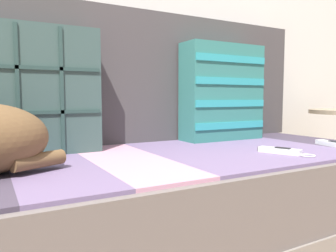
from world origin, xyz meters
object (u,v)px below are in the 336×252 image
couch (152,207)px  throw_pillow_quilted (37,91)px  throw_pillow_striped (222,92)px  game_remote_near (334,144)px  game_remote_far (282,151)px

couch → throw_pillow_quilted: 0.56m
couch → throw_pillow_striped: (0.45, 0.19, 0.40)m
game_remote_near → game_remote_far: 0.31m
throw_pillow_striped → game_remote_near: throw_pillow_striped is taller
couch → game_remote_near: (0.70, -0.20, 0.20)m
throw_pillow_quilted → game_remote_far: bearing=-29.3°
game_remote_near → throw_pillow_striped: bearing=122.2°
throw_pillow_quilted → game_remote_far: (0.73, -0.41, -0.21)m
throw_pillow_quilted → game_remote_near: 1.12m
couch → game_remote_far: size_ratio=9.97×
throw_pillow_quilted → throw_pillow_striped: size_ratio=1.00×
couch → throw_pillow_striped: throw_pillow_striped is taller
couch → game_remote_far: 0.49m
couch → game_remote_near: game_remote_near is taller
couch → throw_pillow_quilted: throw_pillow_quilted is taller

